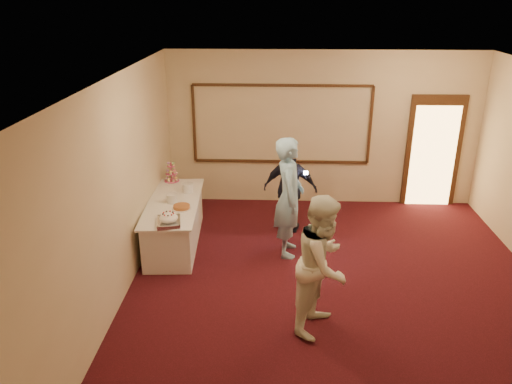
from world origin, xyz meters
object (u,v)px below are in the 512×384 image
(woman, at_px, (323,264))
(cupcake_stand, at_px, (171,174))
(plate_stack_a, at_px, (172,198))
(buffet_table, at_px, (175,223))
(plate_stack_b, at_px, (188,188))
(pavlova_tray, at_px, (169,219))
(man, at_px, (289,197))
(tart, at_px, (182,207))
(guest, at_px, (290,189))

(woman, bearing_deg, cupcake_stand, 64.41)
(cupcake_stand, distance_m, plate_stack_a, 1.02)
(buffet_table, xyz_separation_m, plate_stack_b, (0.18, 0.41, 0.46))
(pavlova_tray, xyz_separation_m, plate_stack_a, (-0.11, 0.81, 0.00))
(buffet_table, bearing_deg, man, -7.10)
(pavlova_tray, relative_size, tart, 1.62)
(pavlova_tray, xyz_separation_m, woman, (2.17, -1.30, 0.05))
(pavlova_tray, relative_size, man, 0.25)
(pavlova_tray, height_order, guest, guest)
(plate_stack_b, xyz_separation_m, tart, (0.01, -0.70, -0.05))
(cupcake_stand, relative_size, guest, 0.24)
(buffet_table, distance_m, man, 2.00)
(cupcake_stand, xyz_separation_m, woman, (2.48, -3.10, -0.02))
(buffet_table, distance_m, tart, 0.54)
(plate_stack_a, xyz_separation_m, woman, (2.28, -2.11, 0.05))
(buffet_table, bearing_deg, guest, 16.59)
(pavlova_tray, height_order, tart, pavlova_tray)
(woman, bearing_deg, plate_stack_b, 64.94)
(plate_stack_a, xyz_separation_m, man, (1.90, -0.19, 0.13))
(pavlova_tray, bearing_deg, plate_stack_a, 97.77)
(plate_stack_b, xyz_separation_m, woman, (2.09, -2.56, 0.04))
(pavlova_tray, height_order, man, man)
(tart, xyz_separation_m, man, (1.70, 0.05, 0.18))
(man, bearing_deg, woman, -168.04)
(plate_stack_a, relative_size, tart, 0.59)
(buffet_table, xyz_separation_m, cupcake_stand, (-0.21, 0.95, 0.52))
(cupcake_stand, bearing_deg, plate_stack_a, -78.46)
(cupcake_stand, height_order, plate_stack_b, cupcake_stand)
(plate_stack_a, bearing_deg, buffet_table, 81.19)
(man, bearing_deg, plate_stack_b, 70.07)
(tart, bearing_deg, pavlova_tray, -99.07)
(buffet_table, height_order, woman, woman)
(pavlova_tray, bearing_deg, buffet_table, 96.92)
(tart, xyz_separation_m, woman, (2.08, -1.86, 0.09))
(cupcake_stand, bearing_deg, woman, -51.29)
(pavlova_tray, bearing_deg, guest, 37.88)
(plate_stack_a, xyz_separation_m, guest, (1.95, 0.62, -0.05))
(plate_stack_b, bearing_deg, plate_stack_a, -112.38)
(cupcake_stand, bearing_deg, plate_stack_b, -53.92)
(cupcake_stand, distance_m, woman, 3.97)
(plate_stack_b, xyz_separation_m, guest, (1.76, 0.17, -0.05))
(man, bearing_deg, plate_stack_a, 85.02)
(tart, height_order, guest, guest)
(cupcake_stand, relative_size, plate_stack_b, 2.00)
(plate_stack_b, bearing_deg, pavlova_tray, -93.53)
(pavlova_tray, xyz_separation_m, plate_stack_b, (0.08, 1.26, 0.01))
(woman, distance_m, guest, 2.75)
(pavlova_tray, height_order, plate_stack_a, pavlova_tray)
(cupcake_stand, relative_size, plate_stack_a, 2.15)
(buffet_table, bearing_deg, woman, -43.40)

